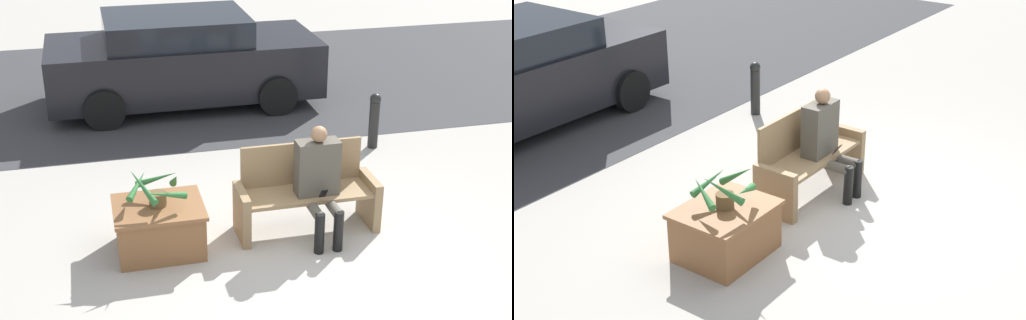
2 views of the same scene
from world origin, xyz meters
TOP-DOWN VIEW (x-y plane):
  - ground_plane at (0.00, 0.00)m, footprint 30.00×30.00m
  - road_surface at (0.00, 6.09)m, footprint 20.00×6.00m
  - bench at (0.06, 0.78)m, footprint 1.53×0.52m
  - person_seated at (0.15, 0.60)m, footprint 0.45×0.61m
  - planter_box at (-1.54, 0.68)m, footprint 0.92×0.76m
  - potted_plant at (-1.55, 0.68)m, footprint 0.62×0.62m
  - bollard_post at (1.65, 2.70)m, footprint 0.15×0.15m

SIDE VIEW (x-z plane):
  - ground_plane at x=0.00m, z-range 0.00..0.00m
  - road_surface at x=0.00m, z-range 0.00..0.01m
  - planter_box at x=-1.54m, z-range 0.02..0.54m
  - bollard_post at x=1.65m, z-range 0.02..0.81m
  - bench at x=0.06m, z-range -0.05..0.89m
  - person_seated at x=0.15m, z-range 0.06..1.29m
  - potted_plant at x=-1.55m, z-range 0.49..0.93m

